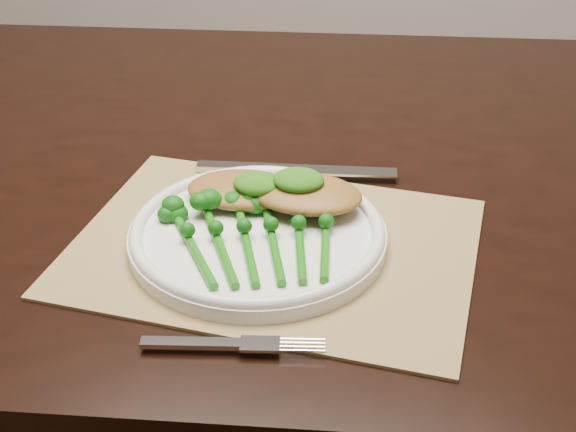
% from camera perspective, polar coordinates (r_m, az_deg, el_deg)
% --- Properties ---
extents(dining_table, '(1.69, 1.07, 0.75)m').
position_cam_1_polar(dining_table, '(1.21, -2.50, -11.26)').
color(dining_table, black).
rests_on(dining_table, ground).
extents(placemat, '(0.42, 0.33, 0.00)m').
position_cam_1_polar(placemat, '(0.81, -1.03, -2.17)').
color(placemat, '#987E4D').
rests_on(placemat, dining_table).
extents(dinner_plate, '(0.26, 0.26, 0.02)m').
position_cam_1_polar(dinner_plate, '(0.81, -2.18, -1.24)').
color(dinner_plate, white).
rests_on(dinner_plate, placemat).
extents(knife, '(0.23, 0.04, 0.01)m').
position_cam_1_polar(knife, '(0.94, -0.81, 3.36)').
color(knife, silver).
rests_on(knife, placemat).
extents(fork, '(0.16, 0.04, 0.00)m').
position_cam_1_polar(fork, '(0.69, -3.08, -9.09)').
color(fork, silver).
rests_on(fork, placemat).
extents(chicken_fillet_left, '(0.12, 0.09, 0.02)m').
position_cam_1_polar(chicken_fillet_left, '(0.85, -3.30, 1.89)').
color(chicken_fillet_left, olive).
rests_on(chicken_fillet_left, dinner_plate).
extents(chicken_fillet_right, '(0.12, 0.09, 0.02)m').
position_cam_1_polar(chicken_fillet_right, '(0.83, 1.29, 1.60)').
color(chicken_fillet_right, olive).
rests_on(chicken_fillet_right, dinner_plate).
extents(pesto_dollop_left, '(0.05, 0.04, 0.02)m').
position_cam_1_polar(pesto_dollop_left, '(0.84, -2.22, 2.32)').
color(pesto_dollop_left, '#1B4F0B').
rests_on(pesto_dollop_left, chicken_fillet_left).
extents(pesto_dollop_right, '(0.05, 0.05, 0.02)m').
position_cam_1_polar(pesto_dollop_right, '(0.83, 0.76, 2.56)').
color(pesto_dollop_right, '#1B4F0B').
rests_on(pesto_dollop_right, chicken_fillet_right).
extents(broccolini_bundle, '(0.20, 0.21, 0.04)m').
position_cam_1_polar(broccolini_bundle, '(0.78, -2.00, -2.00)').
color(broccolini_bundle, '#17660D').
rests_on(broccolini_bundle, dinner_plate).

